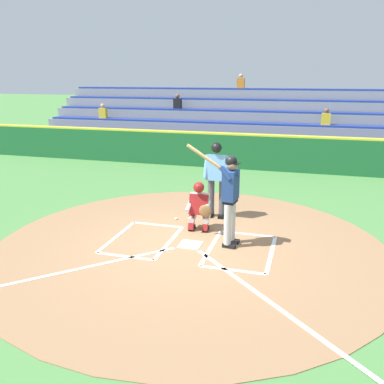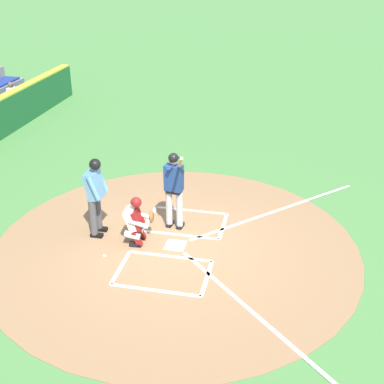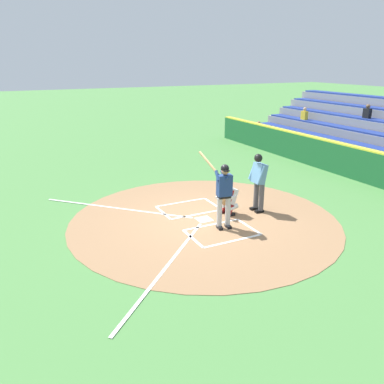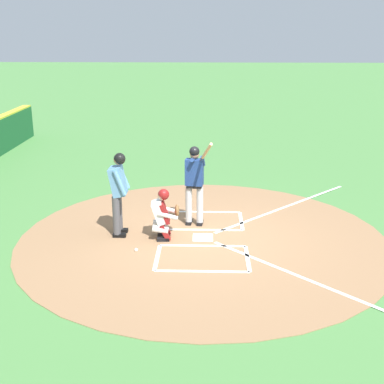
{
  "view_description": "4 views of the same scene",
  "coord_description": "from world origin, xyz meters",
  "views": [
    {
      "loc": [
        -2.19,
        7.51,
        3.36
      ],
      "look_at": [
        0.03,
        -0.23,
        1.07
      ],
      "focal_mm": 38.39,
      "sensor_mm": 36.0,
      "label": 1
    },
    {
      "loc": [
        9.22,
        2.34,
        6.02
      ],
      "look_at": [
        -0.18,
        0.33,
        1.27
      ],
      "focal_mm": 47.56,
      "sensor_mm": 36.0,
      "label": 2
    },
    {
      "loc": [
        -9.5,
        5.13,
        4.53
      ],
      "look_at": [
        0.38,
        0.22,
        0.8
      ],
      "focal_mm": 36.34,
      "sensor_mm": 36.0,
      "label": 3
    },
    {
      "loc": [
        10.47,
        0.09,
        4.39
      ],
      "look_at": [
        0.32,
        -0.23,
        1.16
      ],
      "focal_mm": 48.39,
      "sensor_mm": 36.0,
      "label": 4
    }
  ],
  "objects": [
    {
      "name": "home_plate_and_chalk",
      "position": [
        0.0,
        0.88,
        0.01
      ],
      "size": [
        7.93,
        4.91,
        0.01
      ],
      "color": "white",
      "rests_on": "dirt_circle"
    },
    {
      "name": "catcher",
      "position": [
        0.04,
        -0.86,
        0.59
      ],
      "size": [
        0.61,
        0.61,
        1.13
      ],
      "color": "black",
      "rests_on": "ground"
    },
    {
      "name": "batter",
      "position": [
        -0.76,
        -0.2,
        1.1
      ],
      "size": [
        1.0,
        0.62,
        2.13
      ],
      "color": "#BCBCBC",
      "rests_on": "ground"
    },
    {
      "name": "ground_plane",
      "position": [
        0.0,
        0.0,
        0.0
      ],
      "size": [
        120.0,
        120.0,
        0.0
      ],
      "primitive_type": "plane",
      "color": "#4C8442"
    },
    {
      "name": "dirt_circle",
      "position": [
        0.0,
        0.0,
        0.01
      ],
      "size": [
        8.0,
        8.0,
        0.01
      ],
      "primitive_type": "cylinder",
      "color": "#99704C",
      "rests_on": "ground"
    },
    {
      "name": "plate_umpire",
      "position": [
        -0.13,
        -1.83,
        1.08
      ],
      "size": [
        0.58,
        0.41,
        1.86
      ],
      "color": "#4C4C51",
      "rests_on": "ground"
    },
    {
      "name": "baseball",
      "position": [
        0.76,
        -1.36,
        0.04
      ],
      "size": [
        0.07,
        0.07,
        0.07
      ],
      "primitive_type": "sphere",
      "color": "white",
      "rests_on": "ground"
    }
  ]
}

